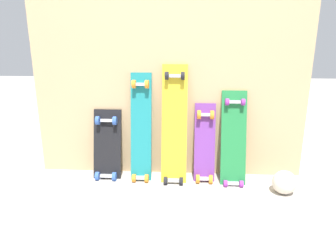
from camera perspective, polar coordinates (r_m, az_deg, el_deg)
name	(u,v)px	position (r m, az deg, el deg)	size (l,w,h in m)	color
ground_plane	(169,175)	(2.67, 0.09, -8.82)	(12.00, 12.00, 0.00)	#B2AAA0
plywood_wall_panel	(169,78)	(2.51, 0.20, 8.61)	(2.17, 0.04, 1.59)	tan
skateboard_black	(107,148)	(2.61, -10.95, -3.94)	(0.22, 0.21, 0.61)	black
skateboard_teal	(141,131)	(2.50, -4.91, -0.99)	(0.16, 0.23, 0.91)	#197A7F
skateboard_yellow	(174,129)	(2.46, 1.14, -0.50)	(0.20, 0.25, 0.98)	gold
skateboard_purple	(205,147)	(2.52, 6.65, -3.72)	(0.16, 0.22, 0.67)	#6B338C
skateboard_green	(234,143)	(2.51, 11.77, -2.96)	(0.19, 0.26, 0.79)	#1E7238
rubber_ball	(284,182)	(2.50, 20.30, -9.51)	(0.18, 0.18, 0.18)	beige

